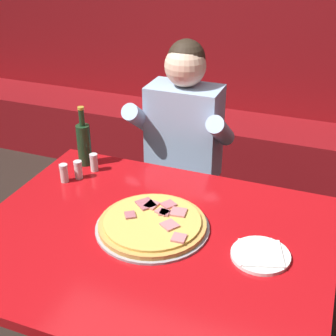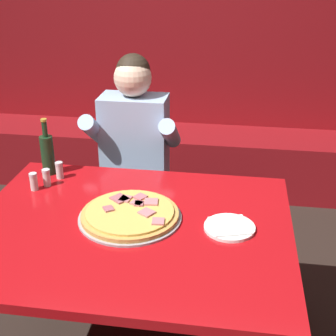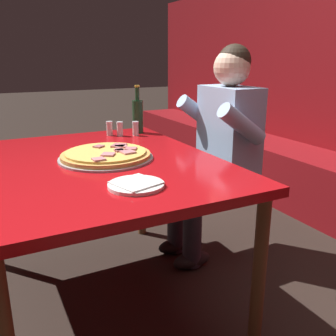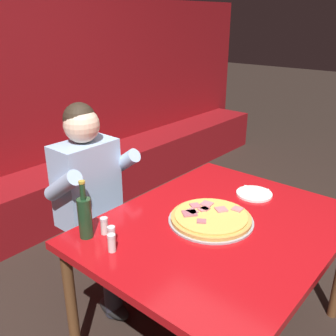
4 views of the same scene
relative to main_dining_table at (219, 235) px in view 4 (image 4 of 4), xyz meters
name	(u,v)px [view 4 (image 4 of 4)]	position (x,y,z in m)	size (l,w,h in m)	color
ground_plane	(213,335)	(0.00, 0.00, -0.68)	(24.00, 24.00, 0.00)	black
booth_wall_panel	(2,116)	(0.00, 2.18, 0.27)	(6.80, 0.16, 1.90)	maroon
booth_bench	(34,204)	(0.00, 1.86, -0.45)	(6.46, 0.48, 0.46)	maroon
main_dining_table	(219,235)	(0.00, 0.00, 0.00)	(1.34, 1.07, 0.75)	brown
pizza	(211,218)	(-0.01, 0.05, 0.09)	(0.44, 0.44, 0.05)	#9E9EA3
plate_white_paper	(254,194)	(0.41, 0.03, 0.08)	(0.21, 0.21, 0.02)	white
beer_bottle	(85,216)	(-0.51, 0.42, 0.18)	(0.07, 0.07, 0.29)	#19381E
shaker_oregano	(112,236)	(-0.47, 0.29, 0.11)	(0.04, 0.04, 0.09)	silver
shaker_parmesan	(104,227)	(-0.44, 0.37, 0.11)	(0.04, 0.04, 0.09)	silver
shaker_red_pepper_flakes	(112,244)	(-0.52, 0.24, 0.11)	(0.04, 0.04, 0.09)	silver
diner_seated_blue_shirt	(96,197)	(-0.17, 0.78, 0.03)	(0.53, 0.53, 1.27)	black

